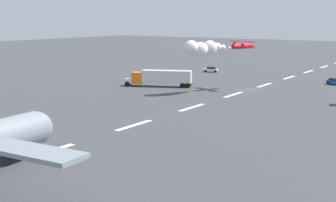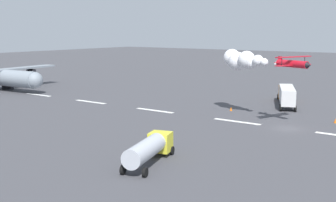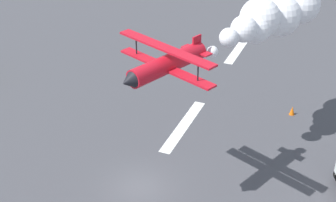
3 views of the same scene
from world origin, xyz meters
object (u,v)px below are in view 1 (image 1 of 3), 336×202
airport_staff_sedan (336,81)px  traffic_cone_far (188,93)px  traffic_cone_near (228,83)px  stunt_biplane_red (206,48)px  semi_truck_orange (161,77)px  followme_car_yellow (211,69)px

airport_staff_sedan → traffic_cone_far: 37.76m
traffic_cone_near → traffic_cone_far: bearing=0.5°
stunt_biplane_red → semi_truck_orange: size_ratio=1.17×
traffic_cone_near → traffic_cone_far: same height
followme_car_yellow → airport_staff_sedan: 36.78m
airport_staff_sedan → traffic_cone_near: (13.26, -21.30, -0.44)m
airport_staff_sedan → traffic_cone_far: bearing=-34.1°
stunt_biplane_red → traffic_cone_far: 9.86m
stunt_biplane_red → traffic_cone_near: size_ratio=23.30×
stunt_biplane_red → airport_staff_sedan: size_ratio=3.98×
airport_staff_sedan → traffic_cone_near: airport_staff_sedan is taller
semi_truck_orange → traffic_cone_near: semi_truck_orange is taller
stunt_biplane_red → followme_car_yellow: bearing=-152.8°
semi_truck_orange → airport_staff_sedan: size_ratio=3.40×
traffic_cone_far → traffic_cone_near: bearing=-179.5°
stunt_biplane_red → traffic_cone_near: 17.23m
stunt_biplane_red → airport_staff_sedan: (-27.79, 18.99, -8.52)m
airport_staff_sedan → semi_truck_orange: bearing=-51.9°
followme_car_yellow → traffic_cone_far: bearing=22.2°
traffic_cone_near → semi_truck_orange: bearing=-42.4°
followme_car_yellow → stunt_biplane_red: bearing=27.2°
semi_truck_orange → traffic_cone_far: semi_truck_orange is taller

